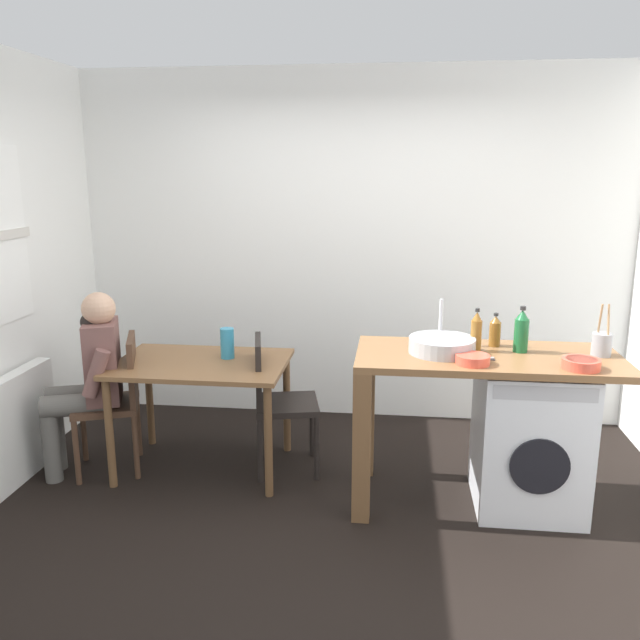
% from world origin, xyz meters
% --- Properties ---
extents(ground_plane, '(5.46, 5.46, 0.00)m').
position_xyz_m(ground_plane, '(0.00, 0.00, 0.00)').
color(ground_plane, black).
extents(wall_back, '(4.60, 0.10, 2.70)m').
position_xyz_m(wall_back, '(0.00, 1.75, 1.35)').
color(wall_back, white).
rests_on(wall_back, ground_plane).
extents(radiator, '(0.10, 0.80, 0.70)m').
position_xyz_m(radiator, '(-2.02, 0.30, 0.35)').
color(radiator, white).
rests_on(radiator, ground_plane).
extents(dining_table, '(1.10, 0.76, 0.74)m').
position_xyz_m(dining_table, '(-0.89, 0.61, 0.64)').
color(dining_table, brown).
rests_on(dining_table, ground_plane).
extents(chair_person_seat, '(0.51, 0.51, 0.90)m').
position_xyz_m(chair_person_seat, '(-1.44, 0.54, 0.51)').
color(chair_person_seat, '#4C3323').
rests_on(chair_person_seat, ground_plane).
extents(chair_opposite, '(0.48, 0.48, 0.90)m').
position_xyz_m(chair_opposite, '(-0.41, 0.64, 0.51)').
color(chair_opposite, black).
rests_on(chair_opposite, ground_plane).
extents(seated_person, '(0.57, 0.54, 1.20)m').
position_xyz_m(seated_person, '(-1.59, 0.48, 0.67)').
color(seated_person, '#595651').
rests_on(seated_person, ground_plane).
extents(kitchen_counter, '(1.50, 0.68, 0.92)m').
position_xyz_m(kitchen_counter, '(0.67, 0.36, 0.76)').
color(kitchen_counter, brown).
rests_on(kitchen_counter, ground_plane).
extents(washing_machine, '(0.60, 0.61, 0.86)m').
position_xyz_m(washing_machine, '(1.15, 0.36, 0.43)').
color(washing_machine, silver).
rests_on(washing_machine, ground_plane).
extents(sink_basin, '(0.38, 0.38, 0.09)m').
position_xyz_m(sink_basin, '(0.62, 0.36, 0.97)').
color(sink_basin, '#9EA0A5').
rests_on(sink_basin, kitchen_counter).
extents(tap, '(0.02, 0.02, 0.28)m').
position_xyz_m(tap, '(0.62, 0.54, 1.06)').
color(tap, '#B2B2B7').
rests_on(tap, kitchen_counter).
extents(bottle_tall_green, '(0.06, 0.06, 0.25)m').
position_xyz_m(bottle_tall_green, '(0.82, 0.43, 1.03)').
color(bottle_tall_green, brown).
rests_on(bottle_tall_green, kitchen_counter).
extents(bottle_squat_brown, '(0.07, 0.07, 0.20)m').
position_xyz_m(bottle_squat_brown, '(0.94, 0.55, 1.01)').
color(bottle_squat_brown, brown).
rests_on(bottle_squat_brown, kitchen_counter).
extents(bottle_clear_small, '(0.08, 0.08, 0.27)m').
position_xyz_m(bottle_clear_small, '(1.07, 0.44, 1.04)').
color(bottle_clear_small, '#19592D').
rests_on(bottle_clear_small, kitchen_counter).
extents(mixing_bowl, '(0.19, 0.19, 0.05)m').
position_xyz_m(mixing_bowl, '(0.77, 0.16, 0.95)').
color(mixing_bowl, '#D84C38').
rests_on(mixing_bowl, kitchen_counter).
extents(utensil_crock, '(0.11, 0.11, 0.30)m').
position_xyz_m(utensil_crock, '(1.51, 0.41, 0.99)').
color(utensil_crock, gray).
rests_on(utensil_crock, kitchen_counter).
extents(colander, '(0.20, 0.20, 0.06)m').
position_xyz_m(colander, '(1.33, 0.14, 0.95)').
color(colander, '#D84C38').
rests_on(colander, kitchen_counter).
extents(vase, '(0.09, 0.09, 0.20)m').
position_xyz_m(vase, '(-0.74, 0.71, 0.84)').
color(vase, teal).
rests_on(vase, dining_table).
extents(scissors, '(0.15, 0.06, 0.01)m').
position_xyz_m(scissors, '(0.83, 0.26, 0.92)').
color(scissors, '#B2B2B7').
rests_on(scissors, kitchen_counter).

